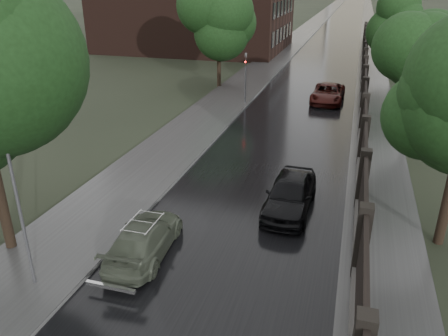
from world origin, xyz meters
TOP-DOWN VIEW (x-y plane):
  - road at (0.00, 190.00)m, footprint 8.00×420.00m
  - sidewalk_left at (-6.00, 190.00)m, footprint 4.00×420.00m
  - verge_right at (5.50, 190.00)m, footprint 3.00×420.00m
  - fence_right at (4.60, 32.01)m, footprint 0.45×75.72m
  - tree_left_far at (-8.00, 30.00)m, footprint 4.25×4.25m
  - tree_right_b at (7.50, 22.00)m, footprint 4.08×4.08m
  - tree_right_c at (7.50, 40.00)m, footprint 4.08×4.08m
  - lamp_post at (-5.40, 1.50)m, footprint 0.25×0.12m
  - traffic_light at (-4.30, 24.99)m, footprint 0.16×0.32m
  - volga_sedan at (-2.78, 4.17)m, footprint 2.16×4.56m
  - car_right_near at (1.71, 8.89)m, footprint 1.99×4.69m
  - car_right_far at (1.89, 27.51)m, footprint 2.55×5.28m

SIDE VIEW (x-z plane):
  - road at x=0.00m, z-range 0.00..0.02m
  - verge_right at x=5.50m, z-range 0.00..0.08m
  - sidewalk_left at x=-6.00m, z-range 0.00..0.16m
  - volga_sedan at x=-2.78m, z-range 0.00..1.28m
  - car_right_far at x=1.89m, z-range 0.00..1.45m
  - car_right_near at x=1.71m, z-range 0.00..1.58m
  - fence_right at x=4.60m, z-range -0.34..2.36m
  - traffic_light at x=-4.30m, z-range 0.40..4.40m
  - lamp_post at x=-5.40m, z-range 0.12..5.23m
  - tree_right_b at x=7.50m, z-range 1.44..8.46m
  - tree_right_c at x=7.50m, z-range 1.44..8.46m
  - tree_left_far at x=-8.00m, z-range 1.55..8.94m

